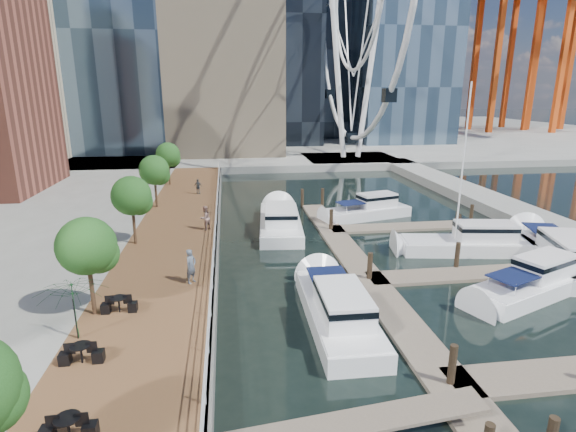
{
  "coord_description": "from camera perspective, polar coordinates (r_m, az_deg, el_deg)",
  "views": [
    {
      "loc": [
        -5.12,
        -15.75,
        10.88
      ],
      "look_at": [
        -1.27,
        12.31,
        3.0
      ],
      "focal_mm": 28.0,
      "sensor_mm": 36.0,
      "label": 1
    }
  ],
  "objects": [
    {
      "name": "port_cranes",
      "position": [
        133.4,
        26.67,
        17.91
      ],
      "size": [
        40.0,
        52.0,
        38.0
      ],
      "color": "#D84C14",
      "rests_on": "ground"
    },
    {
      "name": "boardwalk",
      "position": [
        32.69,
        -14.23,
        -3.47
      ],
      "size": [
        6.0,
        60.0,
        1.0
      ],
      "primitive_type": "cube",
      "color": "brown",
      "rests_on": "ground"
    },
    {
      "name": "land_far",
      "position": [
        118.32,
        -5.39,
        10.45
      ],
      "size": [
        200.0,
        114.0,
        1.0
      ],
      "primitive_type": "cube",
      "color": "gray",
      "rests_on": "ground"
    },
    {
      "name": "cafe_seating",
      "position": [
        15.64,
        -29.37,
        -20.3
      ],
      "size": [
        4.54,
        12.58,
        2.56
      ],
      "color": "#103C20",
      "rests_on": "ground"
    },
    {
      "name": "moored_yachts",
      "position": [
        31.91,
        18.74,
        -5.25
      ],
      "size": [
        22.41,
        36.34,
        11.5
      ],
      "color": "white",
      "rests_on": "ground"
    },
    {
      "name": "railing",
      "position": [
        32.16,
        -9.21,
        -1.57
      ],
      "size": [
        0.1,
        60.0,
        1.05
      ],
      "primitive_type": null,
      "color": "white",
      "rests_on": "boardwalk"
    },
    {
      "name": "pedestrian_mid",
      "position": [
        33.55,
        -10.49,
        -0.24
      ],
      "size": [
        1.1,
        1.1,
        1.81
      ],
      "primitive_type": "imported",
      "rotation": [
        0.0,
        0.0,
        -2.36
      ],
      "color": "gray",
      "rests_on": "boardwalk"
    },
    {
      "name": "pedestrian_near",
      "position": [
        24.49,
        -12.22,
        -6.25
      ],
      "size": [
        0.76,
        0.82,
        1.87
      ],
      "primitive_type": "imported",
      "rotation": [
        0.0,
        0.0,
        0.94
      ],
      "color": "#4E5969",
      "rests_on": "boardwalk"
    },
    {
      "name": "seawall",
      "position": [
        32.47,
        -8.96,
        -3.3
      ],
      "size": [
        0.25,
        60.0,
        1.0
      ],
      "primitive_type": "cube",
      "color": "#595954",
      "rests_on": "ground"
    },
    {
      "name": "pier",
      "position": [
        71.16,
        7.93,
        7.01
      ],
      "size": [
        14.0,
        12.0,
        1.0
      ],
      "primitive_type": "cube",
      "color": "gray",
      "rests_on": "ground"
    },
    {
      "name": "cafe_tables",
      "position": [
        17.53,
        -25.35,
        -18.98
      ],
      "size": [
        2.5,
        13.7,
        0.74
      ],
      "color": "black",
      "rests_on": "ground"
    },
    {
      "name": "breakwater",
      "position": [
        44.91,
        26.49,
        0.52
      ],
      "size": [
        4.0,
        60.0,
        1.0
      ],
      "primitive_type": "cube",
      "color": "gray",
      "rests_on": "ground"
    },
    {
      "name": "ground",
      "position": [
        19.82,
        8.95,
        -17.97
      ],
      "size": [
        520.0,
        520.0,
        0.0
      ],
      "primitive_type": "plane",
      "color": "black",
      "rests_on": "ground"
    },
    {
      "name": "street_trees",
      "position": [
        31.11,
        -19.28,
        2.43
      ],
      "size": [
        2.6,
        42.6,
        4.6
      ],
      "color": "#3F2B1C",
      "rests_on": "ground"
    },
    {
      "name": "yacht_foreground",
      "position": [
        28.58,
        28.43,
        -8.83
      ],
      "size": [
        9.35,
        5.75,
        2.15
      ],
      "primitive_type": null,
      "rotation": [
        0.0,
        0.0,
        1.96
      ],
      "color": "white",
      "rests_on": "ground"
    },
    {
      "name": "pedestrian_far",
      "position": [
        45.6,
        -11.34,
        3.69
      ],
      "size": [
        0.95,
        0.65,
        1.5
      ],
      "primitive_type": "imported",
      "rotation": [
        0.0,
        0.0,
        2.78
      ],
      "color": "#373F45",
      "rests_on": "boardwalk"
    },
    {
      "name": "floating_docks",
      "position": [
        30.68,
        18.05,
        -5.05
      ],
      "size": [
        16.0,
        34.0,
        2.6
      ],
      "color": "#6D6051",
      "rests_on": "ground"
    }
  ]
}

